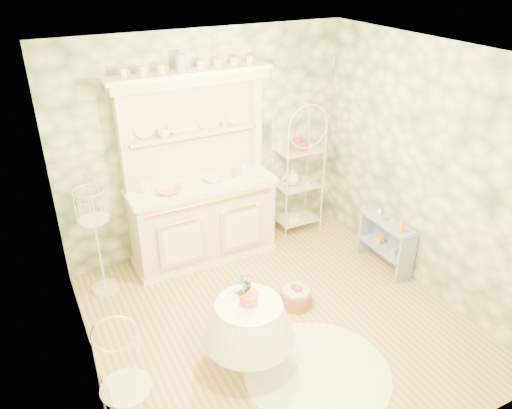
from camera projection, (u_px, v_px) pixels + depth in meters
name	position (u px, v px, depth m)	size (l,w,h in m)	color
floor	(278.00, 322.00, 5.19)	(3.60, 3.60, 0.00)	tan
ceiling	(285.00, 57.00, 3.94)	(3.60, 3.60, 0.00)	white
wall_left	(78.00, 258.00, 3.83)	(3.60, 3.60, 0.00)	beige
wall_right	(428.00, 171.00, 5.30)	(3.60, 3.60, 0.00)	beige
wall_back	(207.00, 145.00, 5.98)	(3.60, 3.60, 0.00)	beige
wall_front	(423.00, 326.00, 3.15)	(3.60, 3.60, 0.00)	beige
kitchen_dresser	(200.00, 172.00, 5.78)	(1.87, 0.61, 2.29)	beige
bakers_rack	(298.00, 164.00, 6.49)	(0.60, 0.43, 1.92)	white
side_shelf	(386.00, 243.00, 5.96)	(0.28, 0.75, 0.64)	#8A9BC2
round_table	(249.00, 334.00, 4.49)	(0.68, 0.68, 0.75)	white
cafe_chair	(126.00, 389.00, 3.85)	(0.40, 0.40, 0.88)	white
birdcage_stand	(96.00, 234.00, 5.35)	(0.35, 0.35, 1.46)	white
floor_basket	(296.00, 296.00, 5.39)	(0.36, 0.36, 0.23)	#996544
lace_rug	(317.00, 372.00, 4.57)	(1.36, 1.36, 0.01)	white
bowl_floral	(170.00, 192.00, 5.60)	(0.27, 0.27, 0.07)	white
bowl_white	(213.00, 181.00, 5.88)	(0.22, 0.22, 0.07)	white
cup_left	(164.00, 135.00, 5.54)	(0.13, 0.13, 0.11)	white
cup_right	(225.00, 125.00, 5.85)	(0.09, 0.09, 0.09)	white
potted_geranium	(245.00, 292.00, 4.27)	(0.17, 0.11, 0.31)	#3F7238
bottle_amber	(402.00, 227.00, 5.58)	(0.07, 0.07, 0.18)	gold
bottle_blue	(385.00, 218.00, 5.83)	(0.04, 0.04, 0.09)	#7E91BF
bottle_glass	(380.00, 212.00, 5.97)	(0.07, 0.07, 0.09)	silver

